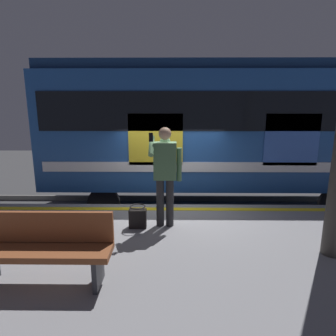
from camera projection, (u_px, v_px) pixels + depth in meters
name	position (u px, v px, depth m)	size (l,w,h in m)	color
ground_plane	(170.00, 241.00, 6.79)	(24.70, 24.70, 0.00)	#3D3D3F
platform	(169.00, 287.00, 4.41)	(16.47, 4.67, 0.90)	gray
safety_line	(170.00, 209.00, 6.29)	(16.14, 0.16, 0.01)	yellow
track_rail_near	(170.00, 215.00, 8.11)	(21.41, 0.08, 0.16)	slate
track_rail_far	(170.00, 198.00, 9.51)	(21.41, 0.08, 0.16)	slate
train_carriage	(215.00, 124.00, 8.24)	(9.08, 2.87, 3.94)	#1E478C
passenger	(165.00, 169.00, 5.25)	(0.57, 0.55, 1.81)	#262628
handbag	(138.00, 217.00, 5.35)	(0.31, 0.29, 0.41)	black
bench	(43.00, 246.00, 3.68)	(1.73, 0.44, 0.90)	brown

